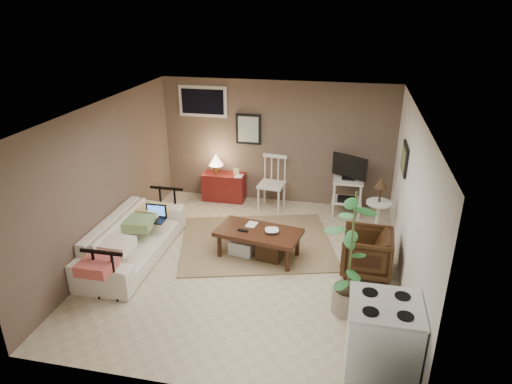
% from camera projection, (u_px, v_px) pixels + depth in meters
% --- Properties ---
extents(floor, '(5.00, 5.00, 0.00)m').
position_uv_depth(floor, '(248.00, 264.00, 7.04)').
color(floor, '#C1B293').
rests_on(floor, ground).
extents(art_back, '(0.50, 0.03, 0.60)m').
position_uv_depth(art_back, '(248.00, 129.00, 8.81)').
color(art_back, black).
extents(art_right, '(0.03, 0.60, 0.45)m').
position_uv_depth(art_right, '(405.00, 159.00, 6.97)').
color(art_right, black).
extents(window, '(0.96, 0.03, 0.60)m').
position_uv_depth(window, '(203.00, 101.00, 8.79)').
color(window, silver).
extents(rug, '(2.91, 2.56, 0.02)m').
position_uv_depth(rug, '(256.00, 242.00, 7.64)').
color(rug, '#978458').
rests_on(rug, floor).
extents(coffee_table, '(1.39, 0.88, 0.49)m').
position_uv_depth(coffee_table, '(258.00, 241.00, 7.13)').
color(coffee_table, '#3E1A11').
rests_on(coffee_table, floor).
extents(sofa, '(0.66, 2.26, 0.88)m').
position_uv_depth(sofa, '(133.00, 232.00, 7.06)').
color(sofa, '#F0E1CF').
rests_on(sofa, floor).
extents(sofa_pillows, '(0.43, 2.15, 0.15)m').
position_uv_depth(sofa_pillows, '(127.00, 235.00, 6.77)').
color(sofa_pillows, beige).
rests_on(sofa_pillows, sofa).
extents(sofa_end_rails, '(0.61, 2.26, 0.76)m').
position_uv_depth(sofa_end_rails, '(141.00, 237.00, 7.06)').
color(sofa_end_rails, black).
rests_on(sofa_end_rails, floor).
extents(laptop, '(0.35, 0.25, 0.24)m').
position_uv_depth(laptop, '(155.00, 215.00, 7.32)').
color(laptop, black).
rests_on(laptop, sofa).
extents(red_console, '(0.84, 0.37, 0.97)m').
position_uv_depth(red_console, '(223.00, 184.00, 9.17)').
color(red_console, maroon).
rests_on(red_console, floor).
extents(spindle_chair, '(0.52, 0.52, 1.04)m').
position_uv_depth(spindle_chair, '(272.00, 185.00, 8.74)').
color(spindle_chair, silver).
rests_on(spindle_chair, floor).
extents(tv_stand, '(0.63, 0.45, 1.16)m').
position_uv_depth(tv_stand, '(348.00, 184.00, 8.44)').
color(tv_stand, silver).
rests_on(tv_stand, floor).
extents(side_table, '(0.42, 0.42, 1.12)m').
position_uv_depth(side_table, '(379.00, 201.00, 7.54)').
color(side_table, silver).
rests_on(side_table, floor).
extents(armchair, '(0.70, 0.74, 0.73)m').
position_uv_depth(armchair, '(367.00, 250.00, 6.70)').
color(armchair, '#331F0E').
rests_on(armchair, floor).
extents(potted_plant, '(0.43, 0.43, 1.72)m').
position_uv_depth(potted_plant, '(351.00, 250.00, 5.62)').
color(potted_plant, '#A28F80').
rests_on(potted_plant, floor).
extents(stove, '(0.74, 0.69, 0.96)m').
position_uv_depth(stove, '(382.00, 342.00, 4.75)').
color(stove, white).
rests_on(stove, floor).
extents(bowl, '(0.22, 0.10, 0.21)m').
position_uv_depth(bowl, '(272.00, 226.00, 6.96)').
color(bowl, '#3E1A11').
rests_on(bowl, coffee_table).
extents(book_table, '(0.16, 0.04, 0.21)m').
position_uv_depth(book_table, '(247.00, 218.00, 7.21)').
color(book_table, '#3E1A11').
rests_on(book_table, coffee_table).
extents(book_console, '(0.15, 0.02, 0.21)m').
position_uv_depth(book_console, '(235.00, 172.00, 8.90)').
color(book_console, '#3E1A11').
rests_on(book_console, red_console).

